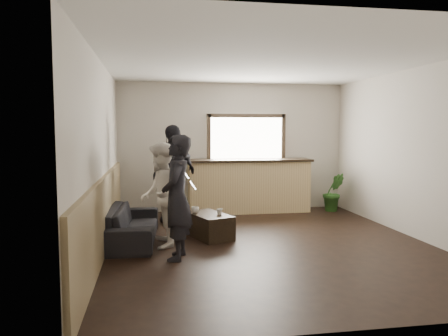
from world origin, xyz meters
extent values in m
cube|color=black|center=(0.00, 0.00, 0.00)|extent=(5.00, 6.00, 0.01)
cube|color=silver|center=(0.00, 0.00, 2.80)|extent=(5.00, 6.00, 0.01)
cube|color=#BCB4A5|center=(0.00, 3.00, 1.40)|extent=(5.00, 0.01, 2.80)
cube|color=#BCB4A5|center=(0.00, -3.00, 1.40)|extent=(5.00, 0.01, 2.80)
cube|color=#BCB4A5|center=(-2.50, 0.00, 1.40)|extent=(0.01, 6.00, 2.80)
cube|color=#BCB4A5|center=(2.50, 0.00, 1.40)|extent=(0.01, 6.00, 2.80)
cube|color=#8C754F|center=(-2.47, 0.00, 0.55)|extent=(0.06, 5.90, 1.10)
cube|color=tan|center=(0.30, 2.68, 0.55)|extent=(2.60, 0.60, 1.10)
cube|color=black|center=(0.30, 2.68, 1.12)|extent=(2.70, 0.68, 0.05)
cube|color=white|center=(0.30, 2.96, 1.60)|extent=(1.60, 0.06, 0.90)
cube|color=#3F3326|center=(0.30, 2.93, 2.09)|extent=(1.72, 0.08, 0.08)
cube|color=#3F3326|center=(-0.54, 2.93, 1.60)|extent=(0.08, 0.08, 1.06)
cube|color=#3F3326|center=(1.14, 2.93, 1.60)|extent=(0.08, 0.08, 1.06)
imported|color=black|center=(-2.10, 0.50, 0.28)|extent=(0.85, 1.93, 0.55)
cube|color=black|center=(-0.85, 0.57, 0.20)|extent=(0.78, 1.01, 0.40)
imported|color=silver|center=(-1.07, 0.69, 0.45)|extent=(0.18, 0.18, 0.10)
imported|color=silver|center=(-0.69, 0.48, 0.44)|extent=(0.14, 0.14, 0.09)
imported|color=#2D6623|center=(2.15, 2.44, 0.42)|extent=(0.50, 0.42, 0.84)
imported|color=black|center=(-1.44, -0.55, 0.86)|extent=(0.53, 0.70, 1.72)
cube|color=black|center=(-1.23, -0.60, 1.03)|extent=(0.10, 0.09, 0.12)
cube|color=white|center=(-1.23, -0.60, 1.03)|extent=(0.09, 0.08, 0.11)
imported|color=white|center=(-1.65, 0.13, 0.80)|extent=(0.61, 0.78, 1.59)
cube|color=black|center=(-1.43, 0.13, 1.04)|extent=(0.09, 0.07, 0.12)
cube|color=white|center=(-1.43, 0.12, 1.04)|extent=(0.08, 0.06, 0.11)
imported|color=black|center=(-1.42, 0.82, 0.77)|extent=(0.84, 1.11, 1.53)
cube|color=black|center=(-1.21, 0.76, 1.03)|extent=(0.11, 0.10, 0.12)
cube|color=white|center=(-1.21, 0.75, 1.03)|extent=(0.09, 0.08, 0.11)
imported|color=black|center=(-1.34, 1.91, 0.94)|extent=(1.11, 1.10, 1.88)
cube|color=black|center=(-1.19, 1.76, 1.33)|extent=(0.12, 0.12, 0.12)
cube|color=white|center=(-1.19, 1.75, 1.33)|extent=(0.10, 0.10, 0.11)
camera|label=1|loc=(-1.78, -6.50, 1.79)|focal=35.00mm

